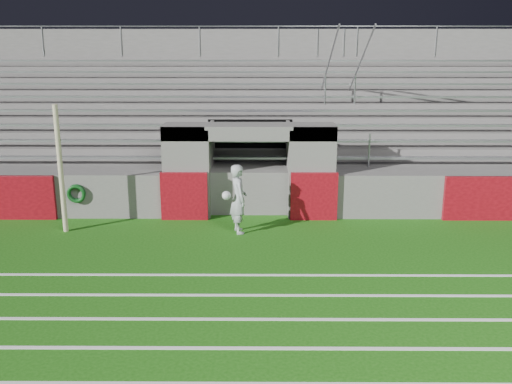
{
  "coord_description": "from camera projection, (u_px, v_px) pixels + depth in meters",
  "views": [
    {
      "loc": [
        0.29,
        -12.3,
        4.83
      ],
      "look_at": [
        0.2,
        1.8,
        1.1
      ],
      "focal_mm": 40.0,
      "sensor_mm": 36.0,
      "label": 1
    }
  ],
  "objects": [
    {
      "name": "goalkeeper_with_ball",
      "position": [
        238.0,
        199.0,
        14.68
      ],
      "size": [
        0.71,
        0.75,
        1.81
      ],
      "color": "#A4AAAD",
      "rests_on": "ground"
    },
    {
      "name": "stadium_structure",
      "position": [
        252.0,
        138.0,
        20.45
      ],
      "size": [
        26.0,
        8.48,
        5.42
      ],
      "color": "#5B5956",
      "rests_on": "ground"
    },
    {
      "name": "hose_coil",
      "position": [
        76.0,
        194.0,
        15.79
      ],
      "size": [
        0.52,
        0.15,
        0.53
      ],
      "color": "#0C3E15",
      "rests_on": "ground"
    },
    {
      "name": "ground",
      "position": [
        247.0,
        258.0,
        13.12
      ],
      "size": [
        90.0,
        90.0,
        0.0
      ],
      "primitive_type": "plane",
      "color": "#19520D",
      "rests_on": "ground"
    },
    {
      "name": "field_post",
      "position": [
        61.0,
        169.0,
        14.57
      ],
      "size": [
        0.13,
        0.13,
        3.32
      ],
      "primitive_type": "cylinder",
      "color": "#C6B993",
      "rests_on": "ground"
    },
    {
      "name": "field_markings",
      "position": [
        239.0,
        384.0,
        8.29
      ],
      "size": [
        28.0,
        8.09,
        0.01
      ],
      "color": "white",
      "rests_on": "ground"
    }
  ]
}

